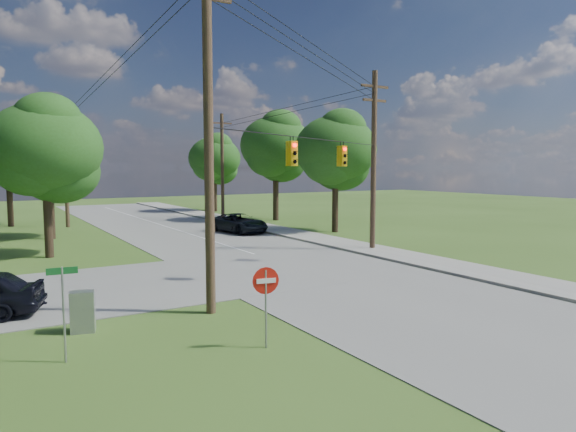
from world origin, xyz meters
TOP-DOWN VIEW (x-y plane):
  - ground at (0.00, 0.00)m, footprint 140.00×140.00m
  - main_road at (2.00, 5.00)m, footprint 10.00×100.00m
  - sidewalk_east at (8.70, 5.00)m, footprint 2.60×100.00m
  - pole_sw at (-4.60, 0.40)m, footprint 2.00×0.32m
  - pole_ne at (8.90, 8.00)m, footprint 2.00×0.32m
  - pole_north_e at (8.90, 30.00)m, footprint 2.00×0.32m
  - pole_north_w at (-5.00, 30.00)m, footprint 2.00×0.32m
  - power_lines at (1.50, 11.54)m, footprint 13.93×29.62m
  - traffic_signals at (2.55, 4.43)m, footprint 4.91×3.27m
  - tree_w_near at (-8.00, 15.00)m, footprint 6.00×6.00m
  - tree_w_mid at (-7.00, 23.00)m, footprint 6.40×6.40m
  - tree_w_far at (-9.00, 33.00)m, footprint 6.00×6.00m
  - tree_e_near at (12.00, 16.00)m, footprint 6.20×6.20m
  - tree_e_mid at (12.50, 26.00)m, footprint 6.60×6.60m
  - tree_e_far at (11.50, 38.00)m, footprint 5.80×5.80m
  - car_main_north at (5.50, 19.33)m, footprint 3.25×5.44m
  - control_cabinet at (-8.65, 0.47)m, footprint 0.79×0.65m
  - do_not_enter_sign at (-4.62, -3.52)m, footprint 0.73×0.19m
  - street_name_sign at (-9.45, -1.85)m, footprint 0.73×0.11m

SIDE VIEW (x-z plane):
  - ground at x=0.00m, z-range 0.00..0.00m
  - main_road at x=2.00m, z-range 0.00..0.03m
  - sidewalk_east at x=8.70m, z-range 0.00..0.12m
  - control_cabinet at x=-8.65m, z-range 0.00..1.23m
  - car_main_north at x=5.50m, z-range 0.03..1.45m
  - street_name_sign at x=-9.45m, z-range 0.35..2.79m
  - do_not_enter_sign at x=-4.62m, z-range 0.52..2.74m
  - pole_north_e at x=8.90m, z-range 0.13..10.13m
  - pole_north_w at x=-5.00m, z-range 0.13..10.13m
  - pole_ne at x=8.90m, z-range 0.22..10.72m
  - traffic_signals at x=2.55m, z-range 4.97..6.02m
  - tree_e_far at x=11.50m, z-range 1.76..10.08m
  - tree_w_near at x=-8.00m, z-range 1.72..10.12m
  - pole_sw at x=-4.60m, z-range 0.23..12.23m
  - tree_w_far at x=-9.00m, z-range 1.89..10.62m
  - tree_e_near at x=12.00m, z-range 1.85..10.66m
  - tree_w_mid at x=-7.00m, z-range 1.97..11.19m
  - tree_e_mid at x=12.50m, z-range 2.09..11.73m
  - power_lines at x=1.50m, z-range 6.69..11.62m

